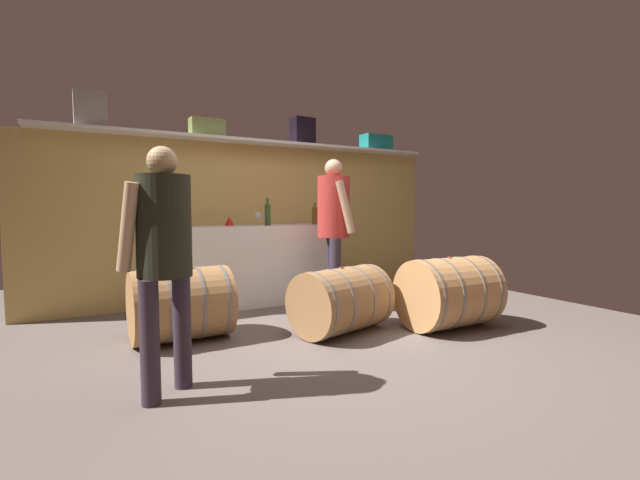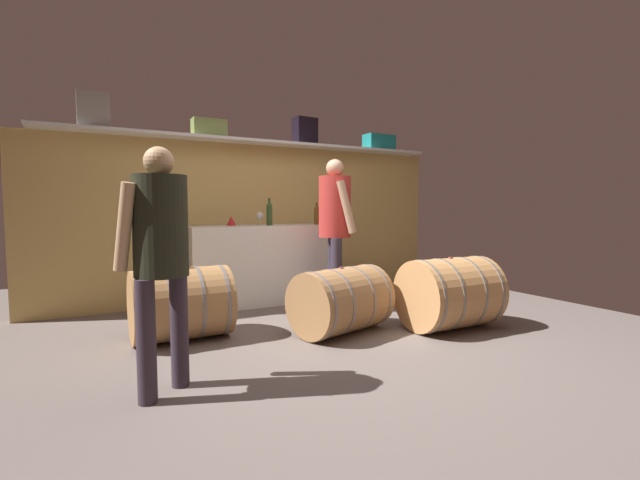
{
  "view_description": "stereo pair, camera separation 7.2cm",
  "coord_description": "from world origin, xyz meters",
  "views": [
    {
      "loc": [
        -1.97,
        -2.9,
        1.15
      ],
      "look_at": [
        -0.0,
        0.58,
        0.84
      ],
      "focal_mm": 24.36,
      "sensor_mm": 36.0,
      "label": 1
    },
    {
      "loc": [
        -1.91,
        -2.94,
        1.15
      ],
      "look_at": [
        -0.0,
        0.58,
        0.84
      ],
      "focal_mm": 24.36,
      "sensor_mm": 36.0,
      "label": 2
    }
  ],
  "objects": [
    {
      "name": "high_shelf_board",
      "position": [
        0.0,
        2.11,
        1.93
      ],
      "size": [
        4.78,
        0.4,
        0.03
      ],
      "primitive_type": "cube",
      "color": "silver",
      "rests_on": "back_wall_panel"
    },
    {
      "name": "toolcase_teal",
      "position": [
        1.77,
        2.11,
        2.05
      ],
      "size": [
        0.44,
        0.23,
        0.21
      ],
      "primitive_type": "cube",
      "rotation": [
        0.0,
        0.0,
        0.02
      ],
      "color": "#187675",
      "rests_on": "high_shelf_board"
    },
    {
      "name": "toolcase_grey",
      "position": [
        -1.8,
        2.11,
        2.12
      ],
      "size": [
        0.3,
        0.28,
        0.35
      ],
      "primitive_type": "cube",
      "rotation": [
        0.0,
        0.0,
        0.01
      ],
      "color": "gray",
      "rests_on": "high_shelf_board"
    },
    {
      "name": "wine_barrel_near",
      "position": [
        -1.21,
        0.87,
        0.32
      ],
      "size": [
        0.81,
        0.64,
        0.64
      ],
      "rotation": [
        0.0,
        0.0,
        0.01
      ],
      "color": "#A37444",
      "rests_on": "ground"
    },
    {
      "name": "ground_plane",
      "position": [
        0.0,
        0.56,
        -0.01
      ],
      "size": [
        6.39,
        7.71,
        0.02
      ],
      "primitive_type": "cube",
      "color": "#655A55"
    },
    {
      "name": "wine_barrel_far",
      "position": [
        1.09,
        0.03,
        0.34
      ],
      "size": [
        0.84,
        0.69,
        0.68
      ],
      "rotation": [
        0.0,
        0.0,
        -0.03
      ],
      "color": "tan",
      "rests_on": "ground"
    },
    {
      "name": "wine_barrel_flank",
      "position": [
        0.11,
        0.39,
        0.3
      ],
      "size": [
        0.96,
        0.78,
        0.6
      ],
      "rotation": [
        0.0,
        0.0,
        0.25
      ],
      "color": "#9F7245",
      "rests_on": "ground"
    },
    {
      "name": "toolcase_olive",
      "position": [
        -0.62,
        2.11,
        2.04
      ],
      "size": [
        0.38,
        0.19,
        0.2
      ],
      "primitive_type": "cube",
      "rotation": [
        0.0,
        0.0,
        0.01
      ],
      "color": "olive",
      "rests_on": "high_shelf_board"
    },
    {
      "name": "wine_glass",
      "position": [
        -0.06,
        1.98,
        1.04
      ],
      "size": [
        0.09,
        0.09,
        0.16
      ],
      "color": "white",
      "rests_on": "work_cabinet"
    },
    {
      "name": "red_funnel",
      "position": [
        -0.41,
        2.01,
        0.98
      ],
      "size": [
        0.11,
        0.11,
        0.11
      ],
      "primitive_type": "cone",
      "color": "red",
      "rests_on": "work_cabinet"
    },
    {
      "name": "wine_bottle_green",
      "position": [
        -0.01,
        1.81,
        1.07
      ],
      "size": [
        0.07,
        0.07,
        0.32
      ],
      "color": "#305027",
      "rests_on": "work_cabinet"
    },
    {
      "name": "toolcase_black",
      "position": [
        0.61,
        2.11,
        2.11
      ],
      "size": [
        0.3,
        0.21,
        0.34
      ],
      "primitive_type": "cube",
      "rotation": [
        0.0,
        0.0,
        0.07
      ],
      "color": "black",
      "rests_on": "high_shelf_board"
    },
    {
      "name": "winemaker_pouring",
      "position": [
        0.53,
        1.21,
        1.02
      ],
      "size": [
        0.48,
        0.54,
        1.67
      ],
      "rotation": [
        0.0,
        0.0,
        -1.98
      ],
      "color": "#322A39",
      "rests_on": "ground"
    },
    {
      "name": "wine_bottle_amber",
      "position": [
        0.62,
        1.81,
        1.05
      ],
      "size": [
        0.07,
        0.07,
        0.27
      ],
      "color": "brown",
      "rests_on": "work_cabinet"
    },
    {
      "name": "back_wall_panel",
      "position": [
        0.0,
        2.26,
        0.96
      ],
      "size": [
        5.19,
        0.1,
        1.91
      ],
      "primitive_type": "cube",
      "color": "tan",
      "rests_on": "ground"
    },
    {
      "name": "visitor_tasting",
      "position": [
        -1.52,
        -0.2,
        0.92
      ],
      "size": [
        0.45,
        0.43,
        1.5
      ],
      "rotation": [
        0.0,
        0.0,
        0.64
      ],
      "color": "#352935",
      "rests_on": "ground"
    },
    {
      "name": "work_cabinet",
      "position": [
        -0.04,
        1.92,
        0.47
      ],
      "size": [
        1.8,
        0.56,
        0.93
      ],
      "primitive_type": "cube",
      "color": "white",
      "rests_on": "ground"
    },
    {
      "name": "tasting_cup",
      "position": [
        -1.17,
        0.87,
        0.66
      ],
      "size": [
        0.06,
        0.06,
        0.06
      ],
      "primitive_type": "cylinder",
      "color": "red",
      "rests_on": "wine_barrel_near"
    }
  ]
}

